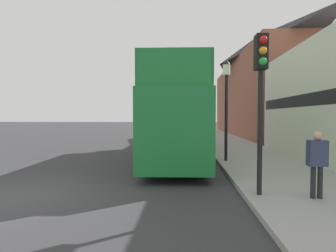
{
  "coord_description": "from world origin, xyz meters",
  "views": [
    {
      "loc": [
        4.46,
        -6.27,
        2.08
      ],
      "look_at": [
        3.75,
        5.89,
        1.64
      ],
      "focal_mm": 28.0,
      "sensor_mm": 36.0,
      "label": 1
    }
  ],
  "objects_px": {
    "pedestrian_nearest": "(317,158)",
    "traffic_signal": "(261,78)",
    "lamp_post_nearest": "(226,91)",
    "parked_car_ahead_of_bus": "(188,134)",
    "lamp_post_third": "(204,106)",
    "tour_bus": "(175,120)",
    "lamp_post_second": "(209,102)"
  },
  "relations": [
    {
      "from": "lamp_post_second",
      "to": "lamp_post_third",
      "type": "height_order",
      "value": "lamp_post_second"
    },
    {
      "from": "pedestrian_nearest",
      "to": "lamp_post_second",
      "type": "xyz_separation_m",
      "value": [
        -1.22,
        13.51,
        2.1
      ]
    },
    {
      "from": "tour_bus",
      "to": "parked_car_ahead_of_bus",
      "type": "bearing_deg",
      "value": 82.58
    },
    {
      "from": "lamp_post_second",
      "to": "lamp_post_third",
      "type": "xyz_separation_m",
      "value": [
        0.24,
        8.23,
        -0.0
      ]
    },
    {
      "from": "pedestrian_nearest",
      "to": "lamp_post_third",
      "type": "bearing_deg",
      "value": 92.59
    },
    {
      "from": "tour_bus",
      "to": "traffic_signal",
      "type": "bearing_deg",
      "value": -71.56
    },
    {
      "from": "traffic_signal",
      "to": "lamp_post_nearest",
      "type": "bearing_deg",
      "value": 90.11
    },
    {
      "from": "parked_car_ahead_of_bus",
      "to": "lamp_post_second",
      "type": "relative_size",
      "value": 0.91
    },
    {
      "from": "parked_car_ahead_of_bus",
      "to": "lamp_post_nearest",
      "type": "bearing_deg",
      "value": -78.29
    },
    {
      "from": "pedestrian_nearest",
      "to": "lamp_post_third",
      "type": "height_order",
      "value": "lamp_post_third"
    },
    {
      "from": "pedestrian_nearest",
      "to": "parked_car_ahead_of_bus",
      "type": "bearing_deg",
      "value": 101.3
    },
    {
      "from": "lamp_post_nearest",
      "to": "lamp_post_second",
      "type": "bearing_deg",
      "value": 89.64
    },
    {
      "from": "tour_bus",
      "to": "lamp_post_nearest",
      "type": "bearing_deg",
      "value": -29.81
    },
    {
      "from": "lamp_post_third",
      "to": "lamp_post_second",
      "type": "bearing_deg",
      "value": -91.68
    },
    {
      "from": "parked_car_ahead_of_bus",
      "to": "traffic_signal",
      "type": "relative_size",
      "value": 1.02
    },
    {
      "from": "traffic_signal",
      "to": "lamp_post_third",
      "type": "relative_size",
      "value": 0.89
    },
    {
      "from": "tour_bus",
      "to": "traffic_signal",
      "type": "height_order",
      "value": "tour_bus"
    },
    {
      "from": "parked_car_ahead_of_bus",
      "to": "lamp_post_third",
      "type": "height_order",
      "value": "lamp_post_third"
    },
    {
      "from": "lamp_post_second",
      "to": "lamp_post_third",
      "type": "distance_m",
      "value": 8.23
    },
    {
      "from": "tour_bus",
      "to": "lamp_post_third",
      "type": "height_order",
      "value": "lamp_post_third"
    },
    {
      "from": "pedestrian_nearest",
      "to": "traffic_signal",
      "type": "distance_m",
      "value": 2.31
    },
    {
      "from": "lamp_post_nearest",
      "to": "traffic_signal",
      "type": "bearing_deg",
      "value": -89.89
    },
    {
      "from": "pedestrian_nearest",
      "to": "traffic_signal",
      "type": "xyz_separation_m",
      "value": [
        -1.26,
        0.21,
        1.92
      ]
    },
    {
      "from": "lamp_post_second",
      "to": "lamp_post_third",
      "type": "bearing_deg",
      "value": 88.32
    },
    {
      "from": "pedestrian_nearest",
      "to": "lamp_post_nearest",
      "type": "height_order",
      "value": "lamp_post_nearest"
    },
    {
      "from": "parked_car_ahead_of_bus",
      "to": "pedestrian_nearest",
      "type": "bearing_deg",
      "value": -76.91
    },
    {
      "from": "pedestrian_nearest",
      "to": "lamp_post_third",
      "type": "relative_size",
      "value": 0.36
    },
    {
      "from": "lamp_post_nearest",
      "to": "lamp_post_third",
      "type": "distance_m",
      "value": 16.45
    },
    {
      "from": "lamp_post_nearest",
      "to": "parked_car_ahead_of_bus",
      "type": "bearing_deg",
      "value": 99.92
    },
    {
      "from": "pedestrian_nearest",
      "to": "lamp_post_third",
      "type": "distance_m",
      "value": 21.86
    },
    {
      "from": "parked_car_ahead_of_bus",
      "to": "pedestrian_nearest",
      "type": "relative_size",
      "value": 2.52
    },
    {
      "from": "parked_car_ahead_of_bus",
      "to": "lamp_post_third",
      "type": "xyz_separation_m",
      "value": [
        1.82,
        7.7,
        2.49
      ]
    }
  ]
}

